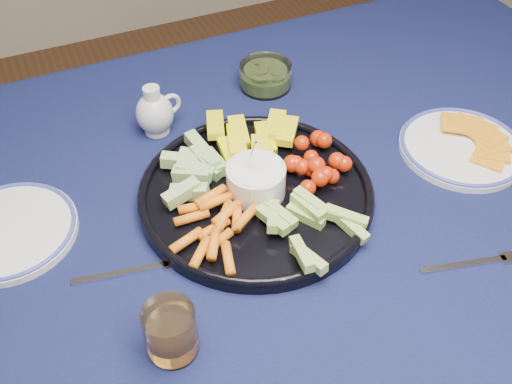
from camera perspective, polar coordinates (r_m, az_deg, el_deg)
name	(u,v)px	position (r m, az deg, el deg)	size (l,w,h in m)	color
dining_table	(280,222)	(1.06, 2.39, -2.97)	(1.67, 1.07, 0.75)	#54371C
crudite_platter	(254,189)	(0.96, -0.18, 0.27)	(0.40, 0.40, 0.13)	black
creamer_pitcher	(155,113)	(1.11, -10.04, 7.81)	(0.09, 0.07, 0.10)	silver
pickle_bowl	(265,77)	(1.23, 0.95, 11.44)	(0.11, 0.11, 0.05)	silver
cheese_plate	(462,146)	(1.13, 19.92, 4.37)	(0.23, 0.23, 0.03)	white
juice_tumbler	(171,333)	(0.78, -8.46, -13.81)	(0.07, 0.07, 0.08)	silver
fork_left	(140,269)	(0.90, -11.49, -7.60)	(0.18, 0.05, 0.00)	silver
fork_right	(480,262)	(0.95, 21.53, -6.53)	(0.17, 0.06, 0.00)	silver
side_plate_extra	(9,231)	(1.00, -23.45, -3.57)	(0.22, 0.22, 0.02)	white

